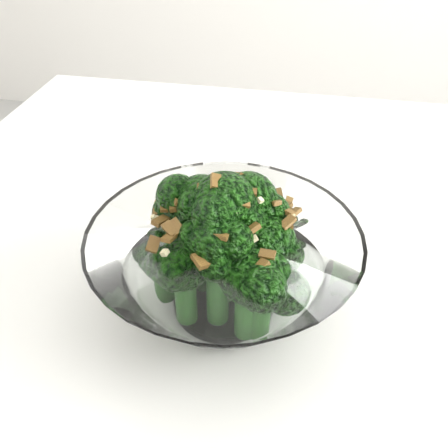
# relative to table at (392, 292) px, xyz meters

# --- Properties ---
(table) EXTENTS (1.21, 0.82, 0.75)m
(table) POSITION_rel_table_xyz_m (0.00, 0.00, 0.00)
(table) COLOR white
(table) RESTS_ON ground
(broccoli_dish) EXTENTS (0.24, 0.24, 0.15)m
(broccoli_dish) POSITION_rel_table_xyz_m (-0.18, -0.12, 0.13)
(broccoli_dish) COLOR white
(broccoli_dish) RESTS_ON table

